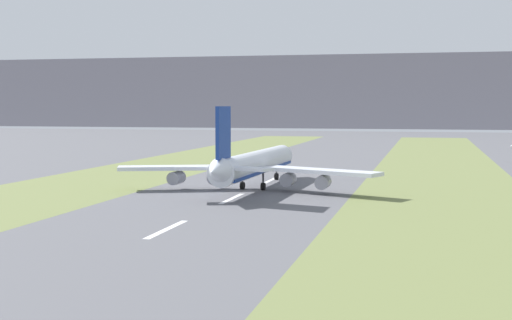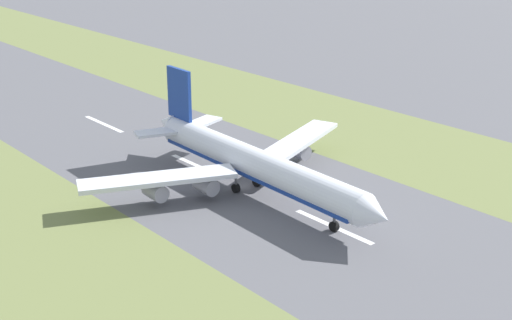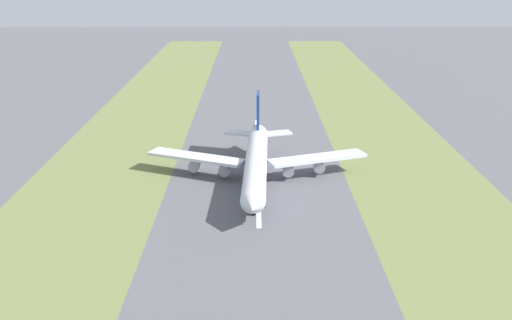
# 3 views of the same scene
# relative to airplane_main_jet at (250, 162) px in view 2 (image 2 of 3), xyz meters

# --- Properties ---
(ground_plane) EXTENTS (800.00, 800.00, 0.00)m
(ground_plane) POSITION_rel_airplane_main_jet_xyz_m (-0.54, -2.89, -6.02)
(ground_plane) COLOR #56565B
(grass_median_west) EXTENTS (40.00, 600.00, 0.01)m
(grass_median_west) POSITION_rel_airplane_main_jet_xyz_m (-45.54, -2.89, -6.02)
(grass_median_west) COLOR olive
(grass_median_west) RESTS_ON ground
(grass_median_east) EXTENTS (40.00, 600.00, 0.01)m
(grass_median_east) POSITION_rel_airplane_main_jet_xyz_m (44.46, -2.89, -6.02)
(grass_median_east) COLOR olive
(grass_median_east) RESTS_ON ground
(centreline_dash_near) EXTENTS (1.20, 18.00, 0.01)m
(centreline_dash_near) POSITION_rel_airplane_main_jet_xyz_m (-0.54, -58.10, -6.01)
(centreline_dash_near) COLOR silver
(centreline_dash_near) RESTS_ON ground
(centreline_dash_mid) EXTENTS (1.20, 18.00, 0.01)m
(centreline_dash_mid) POSITION_rel_airplane_main_jet_xyz_m (-0.54, -18.10, -6.01)
(centreline_dash_mid) COLOR silver
(centreline_dash_mid) RESTS_ON ground
(centreline_dash_far) EXTENTS (1.20, 18.00, 0.01)m
(centreline_dash_far) POSITION_rel_airplane_main_jet_xyz_m (-0.54, 21.90, -6.01)
(centreline_dash_far) COLOR silver
(centreline_dash_far) RESTS_ON ground
(airplane_main_jet) EXTENTS (64.11, 67.13, 20.20)m
(airplane_main_jet) POSITION_rel_airplane_main_jet_xyz_m (0.00, 0.00, 0.00)
(airplane_main_jet) COLOR silver
(airplane_main_jet) RESTS_ON ground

